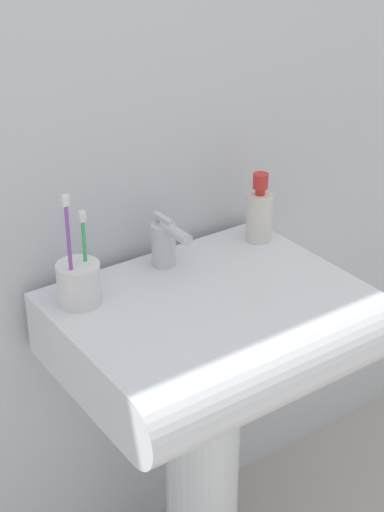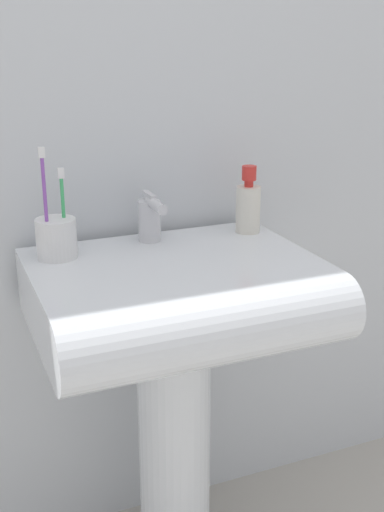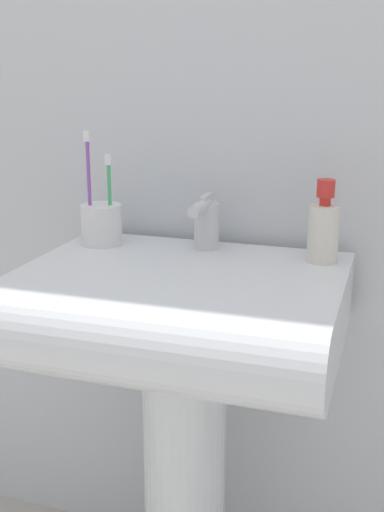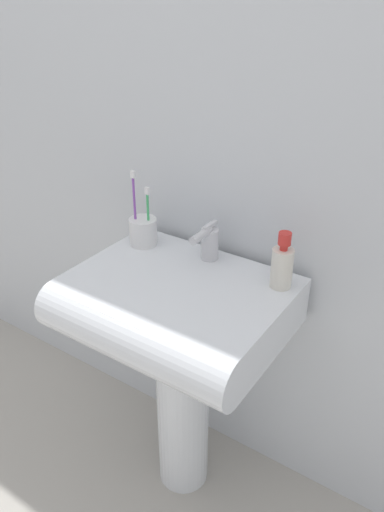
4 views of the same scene
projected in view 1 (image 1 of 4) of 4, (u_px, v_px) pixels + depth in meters
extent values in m
cube|color=silver|center=(130.00, 28.00, 1.43)|extent=(5.00, 0.05, 2.40)
cylinder|color=white|center=(202.00, 470.00, 1.68)|extent=(0.16, 0.16, 0.62)
cube|color=white|center=(203.00, 322.00, 1.50)|extent=(0.56, 0.38, 0.13)
cylinder|color=white|center=(268.00, 371.00, 1.36)|extent=(0.56, 0.13, 0.13)
cylinder|color=silver|center=(163.00, 245.00, 1.55)|extent=(0.05, 0.05, 0.09)
cylinder|color=silver|center=(175.00, 233.00, 1.49)|extent=(0.02, 0.09, 0.02)
cube|color=silver|center=(162.00, 219.00, 1.52)|extent=(0.01, 0.06, 0.01)
cylinder|color=white|center=(79.00, 284.00, 1.42)|extent=(0.08, 0.08, 0.08)
cylinder|color=purple|center=(70.00, 254.00, 1.37)|extent=(0.01, 0.01, 0.19)
cube|color=white|center=(65.00, 200.00, 1.32)|extent=(0.01, 0.01, 0.02)
cylinder|color=#3FB266|center=(85.00, 257.00, 1.41)|extent=(0.01, 0.01, 0.14)
cube|color=white|center=(82.00, 216.00, 1.37)|extent=(0.01, 0.01, 0.02)
cylinder|color=silver|center=(259.00, 217.00, 1.64)|extent=(0.05, 0.05, 0.10)
cylinder|color=red|center=(260.00, 191.00, 1.61)|extent=(0.02, 0.02, 0.01)
cylinder|color=red|center=(261.00, 181.00, 1.60)|extent=(0.03, 0.03, 0.03)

